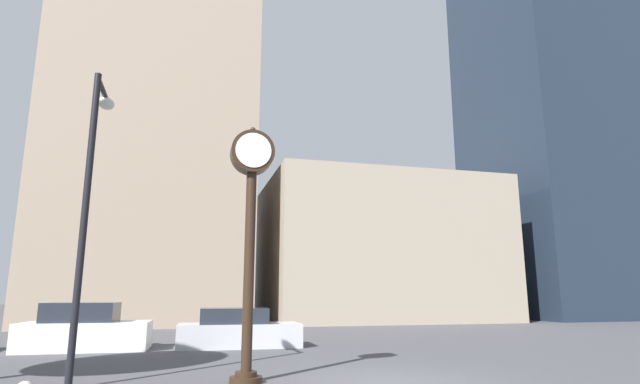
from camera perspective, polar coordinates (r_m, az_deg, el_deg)
name	(u,v)px	position (r m, az deg, el deg)	size (l,w,h in m)	color
ground_plane	(389,383)	(10.70, 7.86, -20.85)	(200.00, 200.00, 0.00)	#424247
building_tall_tower	(161,90)	(36.57, -17.74, 11.06)	(12.09, 12.00, 31.06)	gray
building_storefront_row	(376,252)	(36.33, 6.38, -6.77)	(15.67, 12.00, 9.60)	gray
building_glass_modern	(548,116)	(46.87, 24.65, 7.91)	(11.09, 12.00, 33.21)	#1E2838
street_clock	(251,208)	(10.78, -7.92, -1.88)	(0.94, 0.66, 5.37)	black
car_white	(85,330)	(18.19, -25.27, -14.07)	(3.93, 2.04, 1.49)	silver
car_silver	(238,330)	(17.76, -9.36, -15.35)	(4.13, 1.91, 1.29)	#BCBCC1
street_lamp_left	(92,175)	(11.56, -24.59, 1.81)	(0.36, 1.57, 6.32)	black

